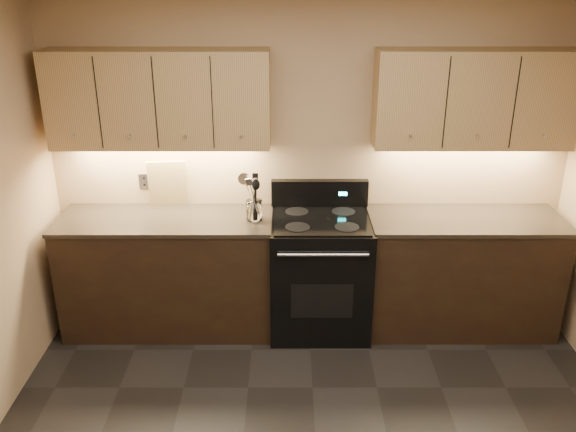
{
  "coord_description": "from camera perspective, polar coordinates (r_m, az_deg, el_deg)",
  "views": [
    {
      "loc": [
        -0.17,
        -2.53,
        2.7
      ],
      "look_at": [
        -0.17,
        1.45,
        1.05
      ],
      "focal_mm": 38.0,
      "sensor_mm": 36.0,
      "label": 1
    }
  ],
  "objects": [
    {
      "name": "upper_cab_left",
      "position": [
        4.57,
        -11.97,
        10.67
      ],
      "size": [
        1.6,
        0.3,
        0.7
      ],
      "primitive_type": "cube",
      "color": "tan",
      "rests_on": "wall_back"
    },
    {
      "name": "outlet_plate",
      "position": [
        4.93,
        -13.3,
        3.18
      ],
      "size": [
        0.08,
        0.01,
        0.12
      ],
      "primitive_type": "cube",
      "color": "#B2B5BA",
      "rests_on": "wall_back"
    },
    {
      "name": "counter_right",
      "position": [
        4.97,
        15.8,
        -5.11
      ],
      "size": [
        1.46,
        0.62,
        0.93
      ],
      "color": "black",
      "rests_on": "ground"
    },
    {
      "name": "upper_cab_right",
      "position": [
        4.67,
        17.06,
        10.43
      ],
      "size": [
        1.44,
        0.3,
        0.7
      ],
      "primitive_type": "cube",
      "color": "tan",
      "rests_on": "wall_back"
    },
    {
      "name": "wooden_spoon",
      "position": [
        4.49,
        -3.57,
        1.55
      ],
      "size": [
        0.11,
        0.11,
        0.31
      ],
      "primitive_type": null,
      "rotation": [
        -0.06,
        0.16,
        0.34
      ],
      "color": "tan",
      "rests_on": "utensil_crock"
    },
    {
      "name": "cutting_board",
      "position": [
        4.86,
        -11.21,
        3.04
      ],
      "size": [
        0.3,
        0.1,
        0.37
      ],
      "primitive_type": "cube",
      "rotation": [
        0.15,
        0.0,
        0.1
      ],
      "color": "tan",
      "rests_on": "counter_left"
    },
    {
      "name": "steel_skimmer",
      "position": [
        4.49,
        -2.7,
        1.84
      ],
      "size": [
        0.21,
        0.14,
        0.36
      ],
      "primitive_type": null,
      "rotation": [
        -0.15,
        -0.36,
        0.04
      ],
      "color": "silver",
      "rests_on": "utensil_crock"
    },
    {
      "name": "counter_left",
      "position": [
        4.88,
        -11.05,
        -5.22
      ],
      "size": [
        1.62,
        0.62,
        0.93
      ],
      "color": "black",
      "rests_on": "ground"
    },
    {
      "name": "wall_back",
      "position": [
        4.75,
        2.05,
        5.34
      ],
      "size": [
        4.0,
        0.04,
        2.6
      ],
      "primitive_type": "cube",
      "color": "tan",
      "rests_on": "ground"
    },
    {
      "name": "black_spoon",
      "position": [
        4.53,
        -3.12,
        1.69
      ],
      "size": [
        0.07,
        0.09,
        0.3
      ],
      "primitive_type": null,
      "rotation": [
        0.09,
        0.04,
        0.03
      ],
      "color": "black",
      "rests_on": "utensil_crock"
    },
    {
      "name": "stove",
      "position": [
        4.77,
        3.0,
        -5.27
      ],
      "size": [
        0.76,
        0.68,
        1.14
      ],
      "color": "black",
      "rests_on": "ground"
    },
    {
      "name": "steel_spatula",
      "position": [
        4.5,
        -2.76,
        1.88
      ],
      "size": [
        0.17,
        0.13,
        0.36
      ],
      "primitive_type": null,
      "rotation": [
        0.15,
        -0.2,
        -0.16
      ],
      "color": "silver",
      "rests_on": "utensil_crock"
    },
    {
      "name": "utensil_crock",
      "position": [
        4.54,
        -3.17,
        0.49
      ],
      "size": [
        0.13,
        0.13,
        0.15
      ],
      "color": "white",
      "rests_on": "counter_left"
    },
    {
      "name": "black_turner",
      "position": [
        4.48,
        -3.24,
        1.84
      ],
      "size": [
        0.11,
        0.15,
        0.37
      ],
      "primitive_type": null,
      "rotation": [
        -0.15,
        0.07,
        0.23
      ],
      "color": "black",
      "rests_on": "utensil_crock"
    }
  ]
}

